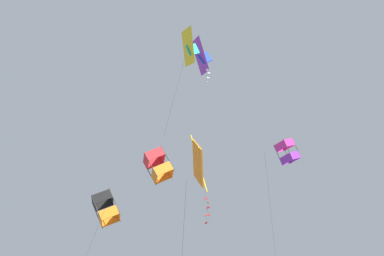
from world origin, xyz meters
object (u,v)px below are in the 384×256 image
(kite_box_near_right, at_px, (158,165))
(kite_box_mid_left, at_px, (287,152))
(kite_delta_low_drifter, at_px, (201,56))
(kite_delta_upper_right, at_px, (189,47))
(kite_diamond_highest, at_px, (198,163))
(kite_box_far_centre, at_px, (106,208))

(kite_box_near_right, height_order, kite_box_mid_left, kite_box_mid_left)
(kite_delta_low_drifter, bearing_deg, kite_delta_upper_right, -5.82)
(kite_box_mid_left, bearing_deg, kite_diamond_highest, -75.62)
(kite_box_mid_left, bearing_deg, kite_box_far_centre, -121.70)
(kite_box_far_centre, relative_size, kite_delta_upper_right, 0.82)
(kite_box_near_right, relative_size, kite_delta_low_drifter, 0.56)
(kite_box_far_centre, distance_m, kite_delta_upper_right, 9.80)
(kite_box_far_centre, relative_size, kite_diamond_highest, 0.94)
(kite_diamond_highest, distance_m, kite_delta_upper_right, 8.03)
(kite_delta_upper_right, bearing_deg, kite_diamond_highest, 11.28)
(kite_delta_upper_right, bearing_deg, kite_box_mid_left, 126.36)
(kite_delta_low_drifter, bearing_deg, kite_box_far_centre, -81.60)
(kite_diamond_highest, height_order, kite_delta_upper_right, kite_delta_upper_right)
(kite_box_mid_left, bearing_deg, kite_delta_low_drifter, -122.38)
(kite_box_mid_left, xyz_separation_m, kite_diamond_highest, (4.57, -7.11, -4.29))
(kite_box_far_centre, bearing_deg, kite_delta_upper_right, 40.16)
(kite_diamond_highest, bearing_deg, kite_box_far_centre, -157.05)
(kite_box_near_right, xyz_separation_m, kite_delta_low_drifter, (-3.47, 3.47, 10.42))
(kite_box_far_centre, xyz_separation_m, kite_delta_low_drifter, (1.16, 5.14, 10.95))
(kite_box_near_right, relative_size, kite_box_mid_left, 0.22)
(kite_box_far_centre, bearing_deg, kite_delta_low_drifter, 89.54)
(kite_box_far_centre, height_order, kite_delta_upper_right, kite_delta_upper_right)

